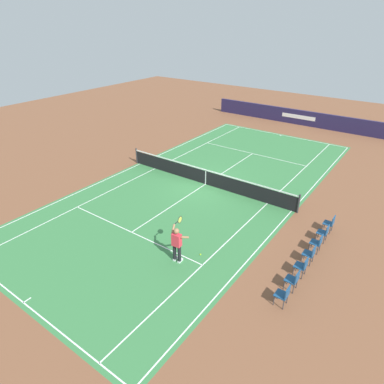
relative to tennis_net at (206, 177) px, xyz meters
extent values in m
plane|color=brown|center=(0.00, 0.00, -0.49)|extent=(60.00, 60.00, 0.00)
cube|color=#387A42|center=(0.00, 0.00, -0.49)|extent=(24.20, 11.40, 0.00)
cube|color=white|center=(11.90, 0.00, -0.49)|extent=(0.05, 11.00, 0.01)
cube|color=white|center=(-11.90, 0.00, -0.49)|extent=(0.05, 11.00, 0.01)
cube|color=white|center=(0.00, -5.50, -0.49)|extent=(23.80, 0.05, 0.01)
cube|color=white|center=(0.00, 5.50, -0.49)|extent=(23.80, 0.05, 0.01)
cube|color=white|center=(0.00, -4.11, -0.49)|extent=(23.80, 0.05, 0.01)
cube|color=white|center=(0.00, 4.11, -0.49)|extent=(23.80, 0.05, 0.01)
cube|color=white|center=(6.40, 0.00, -0.49)|extent=(0.05, 8.22, 0.01)
cube|color=white|center=(-6.40, 0.00, -0.49)|extent=(0.05, 8.22, 0.01)
cube|color=white|center=(0.00, 0.00, -0.49)|extent=(12.80, 0.05, 0.01)
cube|color=white|center=(11.75, 0.00, -0.49)|extent=(0.30, 0.05, 0.01)
cube|color=white|center=(-11.75, 0.00, -0.49)|extent=(0.30, 0.05, 0.01)
cylinder|color=#2D2D33|center=(0.00, -5.80, 0.05)|extent=(0.10, 0.10, 1.08)
cylinder|color=#2D2D33|center=(0.00, 5.80, 0.05)|extent=(0.10, 0.10, 1.08)
cube|color=black|center=(0.00, 0.00, -0.05)|extent=(0.02, 11.60, 0.88)
cube|color=white|center=(0.00, 0.00, 0.46)|extent=(0.04, 11.60, 0.06)
cube|color=white|center=(0.00, 0.00, -0.05)|extent=(0.04, 0.06, 0.88)
cube|color=#231E47|center=(-15.90, 0.00, 0.19)|extent=(0.24, 17.00, 1.36)
cube|color=white|center=(-15.77, 0.01, 0.26)|extent=(0.01, 3.19, 0.36)
cylinder|color=black|center=(6.81, 3.22, -0.04)|extent=(0.15, 0.15, 0.74)
cube|color=white|center=(6.75, 3.21, -0.45)|extent=(0.29, 0.13, 0.09)
cylinder|color=black|center=(6.82, 2.98, -0.04)|extent=(0.15, 0.15, 0.74)
cube|color=white|center=(6.77, 2.97, -0.45)|extent=(0.29, 0.13, 0.09)
cube|color=#E03342|center=(6.82, 3.10, 0.61)|extent=(0.27, 0.40, 0.56)
sphere|color=#9E704C|center=(6.82, 3.10, 1.04)|extent=(0.23, 0.23, 0.23)
cylinder|color=#9E704C|center=(6.62, 3.36, 0.74)|extent=(0.42, 0.19, 0.26)
cylinder|color=#9E704C|center=(6.66, 2.80, 0.94)|extent=(0.42, 0.25, 0.30)
cylinder|color=#232326|center=(6.35, 2.72, 1.05)|extent=(0.28, 0.06, 0.04)
torus|color=#232326|center=(6.06, 2.70, 1.05)|extent=(0.31, 0.05, 0.31)
cylinder|color=#C6D84C|center=(6.06, 2.70, 1.05)|extent=(0.27, 0.03, 0.27)
sphere|color=#CCE01E|center=(5.90, 3.66, -0.46)|extent=(0.07, 0.07, 0.07)
cylinder|color=#38383D|center=(1.03, 7.39, -0.27)|extent=(0.04, 0.04, 0.44)
cylinder|color=#38383D|center=(0.67, 7.39, -0.27)|extent=(0.04, 0.04, 0.44)
cylinder|color=#38383D|center=(1.03, 7.75, -0.27)|extent=(0.04, 0.04, 0.44)
cylinder|color=#38383D|center=(0.67, 7.75, -0.27)|extent=(0.04, 0.04, 0.44)
cube|color=navy|center=(0.85, 7.57, -0.03)|extent=(0.44, 0.44, 0.04)
cube|color=navy|center=(0.85, 7.77, 0.19)|extent=(0.44, 0.04, 0.40)
cylinder|color=#38383D|center=(1.98, 7.39, -0.27)|extent=(0.04, 0.04, 0.44)
cylinder|color=#38383D|center=(1.62, 7.39, -0.27)|extent=(0.04, 0.04, 0.44)
cylinder|color=#38383D|center=(1.98, 7.75, -0.27)|extent=(0.04, 0.04, 0.44)
cylinder|color=#38383D|center=(1.62, 7.75, -0.27)|extent=(0.04, 0.04, 0.44)
cube|color=navy|center=(1.80, 7.57, -0.03)|extent=(0.44, 0.44, 0.04)
cube|color=navy|center=(1.80, 7.77, 0.19)|extent=(0.44, 0.04, 0.40)
cylinder|color=#38383D|center=(2.93, 7.39, -0.27)|extent=(0.04, 0.04, 0.44)
cylinder|color=#38383D|center=(2.57, 7.39, -0.27)|extent=(0.04, 0.04, 0.44)
cylinder|color=#38383D|center=(2.93, 7.75, -0.27)|extent=(0.04, 0.04, 0.44)
cylinder|color=#38383D|center=(2.57, 7.75, -0.27)|extent=(0.04, 0.04, 0.44)
cube|color=navy|center=(2.75, 7.57, -0.03)|extent=(0.44, 0.44, 0.04)
cube|color=navy|center=(2.75, 7.77, 0.19)|extent=(0.44, 0.04, 0.40)
cylinder|color=#38383D|center=(3.87, 7.39, -0.27)|extent=(0.04, 0.04, 0.44)
cylinder|color=#38383D|center=(3.51, 7.39, -0.27)|extent=(0.04, 0.04, 0.44)
cylinder|color=#38383D|center=(3.87, 7.75, -0.27)|extent=(0.04, 0.04, 0.44)
cylinder|color=#38383D|center=(3.51, 7.75, -0.27)|extent=(0.04, 0.04, 0.44)
cube|color=navy|center=(3.69, 7.57, -0.03)|extent=(0.44, 0.44, 0.04)
cube|color=navy|center=(3.69, 7.77, 0.19)|extent=(0.44, 0.04, 0.40)
cylinder|color=#38383D|center=(4.82, 7.39, -0.27)|extent=(0.04, 0.04, 0.44)
cylinder|color=#38383D|center=(4.46, 7.39, -0.27)|extent=(0.04, 0.04, 0.44)
cylinder|color=#38383D|center=(4.82, 7.75, -0.27)|extent=(0.04, 0.04, 0.44)
cylinder|color=#38383D|center=(4.46, 7.75, -0.27)|extent=(0.04, 0.04, 0.44)
cube|color=navy|center=(4.64, 7.57, -0.03)|extent=(0.44, 0.44, 0.04)
cube|color=navy|center=(4.64, 7.77, 0.19)|extent=(0.44, 0.04, 0.40)
cylinder|color=#38383D|center=(5.77, 7.39, -0.27)|extent=(0.04, 0.04, 0.44)
cylinder|color=#38383D|center=(5.41, 7.39, -0.27)|extent=(0.04, 0.04, 0.44)
cylinder|color=#38383D|center=(5.77, 7.75, -0.27)|extent=(0.04, 0.04, 0.44)
cylinder|color=#38383D|center=(5.41, 7.75, -0.27)|extent=(0.04, 0.04, 0.44)
cube|color=navy|center=(5.59, 7.57, -0.03)|extent=(0.44, 0.44, 0.04)
cube|color=navy|center=(5.59, 7.77, 0.19)|extent=(0.44, 0.04, 0.40)
cylinder|color=#38383D|center=(6.72, 7.39, -0.27)|extent=(0.04, 0.04, 0.44)
cylinder|color=#38383D|center=(6.36, 7.39, -0.27)|extent=(0.04, 0.04, 0.44)
cylinder|color=#38383D|center=(6.72, 7.75, -0.27)|extent=(0.04, 0.04, 0.44)
cylinder|color=#38383D|center=(6.36, 7.75, -0.27)|extent=(0.04, 0.04, 0.44)
cube|color=navy|center=(6.54, 7.57, -0.03)|extent=(0.44, 0.44, 0.04)
cube|color=navy|center=(6.54, 7.77, 0.19)|extent=(0.44, 0.04, 0.40)
camera|label=1|loc=(15.55, 10.15, 8.71)|focal=31.44mm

